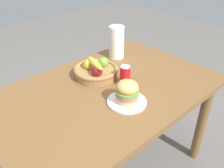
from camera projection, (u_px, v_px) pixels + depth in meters
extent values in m
cube|color=brown|center=(106.00, 91.00, 1.47)|extent=(1.40, 0.90, 0.04)
cylinder|color=brown|center=(202.00, 122.00, 1.80)|extent=(0.07, 0.07, 0.71)
cylinder|color=brown|center=(130.00, 84.00, 2.26)|extent=(0.07, 0.07, 0.71)
cylinder|color=white|center=(127.00, 102.00, 1.34)|extent=(0.22, 0.22, 0.01)
cylinder|color=#E5BC75|center=(127.00, 99.00, 1.33)|extent=(0.12, 0.12, 0.03)
cylinder|color=#C67075|center=(127.00, 95.00, 1.31)|extent=(0.13, 0.13, 0.02)
cylinder|color=olive|center=(127.00, 92.00, 1.30)|extent=(0.13, 0.13, 0.02)
ellipsoid|color=#EAAD5D|center=(127.00, 87.00, 1.29)|extent=(0.12, 0.12, 0.07)
cylinder|color=red|center=(125.00, 76.00, 1.47)|extent=(0.07, 0.07, 0.12)
cylinder|color=silver|center=(125.00, 67.00, 1.44)|extent=(0.06, 0.06, 0.00)
cylinder|color=#9E7542|center=(96.00, 73.00, 1.58)|extent=(0.28, 0.28, 0.05)
torus|color=#9E7542|center=(96.00, 69.00, 1.57)|extent=(0.29, 0.29, 0.02)
sphere|color=#6BAD38|center=(103.00, 62.00, 1.60)|extent=(0.07, 0.07, 0.07)
sphere|color=gold|center=(89.00, 64.00, 1.57)|extent=(0.07, 0.07, 0.07)
sphere|color=maroon|center=(97.00, 71.00, 1.49)|extent=(0.07, 0.07, 0.07)
ellipsoid|color=yellow|center=(95.00, 63.00, 1.51)|extent=(0.10, 0.20, 0.06)
cylinder|color=white|center=(117.00, 42.00, 1.79)|extent=(0.11, 0.11, 0.24)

